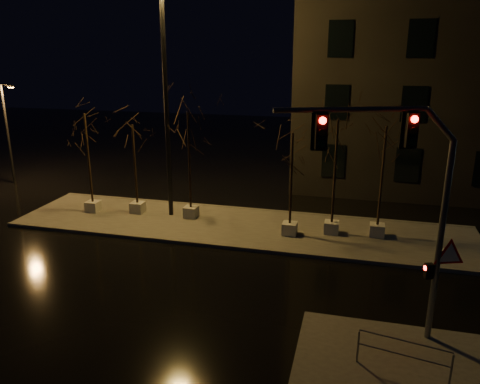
# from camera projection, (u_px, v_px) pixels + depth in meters

# --- Properties ---
(ground) EXTENTS (90.00, 90.00, 0.00)m
(ground) POSITION_uv_depth(u_px,v_px,m) (198.00, 286.00, 17.05)
(ground) COLOR black
(ground) RESTS_ON ground
(median) EXTENTS (22.00, 5.00, 0.15)m
(median) POSITION_uv_depth(u_px,v_px,m) (239.00, 226.00, 22.58)
(median) COLOR #494741
(median) RESTS_ON ground
(sidewalk_corner) EXTENTS (7.00, 5.00, 0.15)m
(sidewalk_corner) POSITION_uv_depth(u_px,v_px,m) (429.00, 383.00, 12.01)
(sidewalk_corner) COLOR #494741
(sidewalk_corner) RESTS_ON ground
(tree_0) EXTENTS (1.80, 1.80, 5.24)m
(tree_0) POSITION_uv_depth(u_px,v_px,m) (86.00, 136.00, 23.31)
(tree_0) COLOR #B4B2A8
(tree_0) RESTS_ON median
(tree_1) EXTENTS (1.80, 1.80, 4.70)m
(tree_1) POSITION_uv_depth(u_px,v_px,m) (133.00, 145.00, 23.27)
(tree_1) COLOR #B4B2A8
(tree_1) RESTS_ON median
(tree_2) EXTENTS (1.80, 1.80, 5.41)m
(tree_2) POSITION_uv_depth(u_px,v_px,m) (189.00, 137.00, 22.45)
(tree_2) COLOR #B4B2A8
(tree_2) RESTS_ON median
(tree_3) EXTENTS (1.80, 1.80, 4.82)m
(tree_3) POSITION_uv_depth(u_px,v_px,m) (292.00, 156.00, 20.39)
(tree_3) COLOR #B4B2A8
(tree_3) RESTS_ON median
(tree_4) EXTENTS (1.80, 1.80, 5.42)m
(tree_4) POSITION_uv_depth(u_px,v_px,m) (336.00, 145.00, 20.40)
(tree_4) COLOR #B4B2A8
(tree_4) RESTS_ON median
(tree_5) EXTENTS (1.80, 1.80, 5.14)m
(tree_5) POSITION_uv_depth(u_px,v_px,m) (384.00, 152.00, 20.13)
(tree_5) COLOR #B4B2A8
(tree_5) RESTS_ON median
(traffic_signal_mast) EXTENTS (5.26, 1.91, 6.77)m
(traffic_signal_mast) POSITION_uv_depth(u_px,v_px,m) (407.00, 194.00, 12.39)
(traffic_signal_mast) COLOR #5A5D61
(traffic_signal_mast) RESTS_ON sidewalk_corner
(streetlight_main) EXTENTS (2.76, 1.12, 11.21)m
(streetlight_main) POSITION_uv_depth(u_px,v_px,m) (165.00, 86.00, 22.11)
(streetlight_main) COLOR black
(streetlight_main) RESTS_ON median
(streetlight_far) EXTENTS (1.21, 0.49, 6.27)m
(streetlight_far) POSITION_uv_depth(u_px,v_px,m) (8.00, 130.00, 29.18)
(streetlight_far) COLOR black
(streetlight_far) RESTS_ON ground
(guard_rail_a) EXTENTS (2.31, 0.50, 1.02)m
(guard_rail_a) POSITION_uv_depth(u_px,v_px,m) (404.00, 352.00, 12.03)
(guard_rail_a) COLOR #5A5D61
(guard_rail_a) RESTS_ON sidewalk_corner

